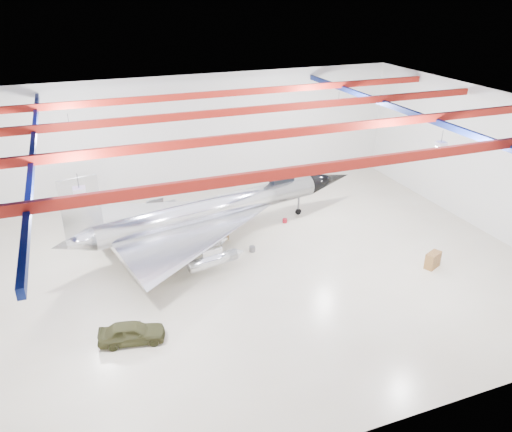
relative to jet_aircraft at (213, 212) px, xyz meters
name	(u,v)px	position (x,y,z in m)	size (l,w,h in m)	color
floor	(245,269)	(0.74, -5.32, -2.29)	(40.00, 40.00, 0.00)	beige
wall_back	(189,137)	(0.74, 9.68, 3.21)	(40.00, 40.00, 0.00)	silver
wall_right	(485,162)	(20.74, -5.32, 3.21)	(30.00, 30.00, 0.00)	silver
ceiling	(244,113)	(0.74, -5.32, 8.71)	(40.00, 40.00, 0.00)	#0A0F38
ceiling_structure	(244,124)	(0.74, -5.32, 8.03)	(39.50, 29.50, 1.08)	maroon
jet_aircraft	(213,212)	(0.00, 0.00, 0.00)	(25.43, 17.28, 6.99)	silver
jeep	(132,332)	(-7.75, -10.36, -1.67)	(1.47, 3.64, 1.24)	#37371B
desk	(433,260)	(13.13, -9.69, -1.72)	(1.24, 0.62, 1.14)	brown
crate_ply	(193,238)	(-1.60, 0.21, -2.10)	(0.55, 0.44, 0.39)	olive
toolbox_red	(192,227)	(-1.22, 2.18, -2.15)	(0.41, 0.33, 0.29)	#A2101F
engine_drum	(252,249)	(2.09, -3.07, -2.09)	(0.45, 0.45, 0.41)	#59595B
parts_bin	(246,213)	(3.87, 3.16, -2.08)	(0.60, 0.48, 0.42)	olive
crate_small	(109,235)	(-7.66, 3.14, -2.15)	(0.42, 0.33, 0.29)	#59595B
tool_chest	(285,221)	(6.36, 0.59, -2.12)	(0.39, 0.39, 0.35)	#A2101F
oil_barrel	(225,236)	(0.84, -0.40, -2.10)	(0.55, 0.44, 0.39)	olive
spares_box	(231,220)	(2.18, 2.30, -2.12)	(0.38, 0.38, 0.35)	#59595B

